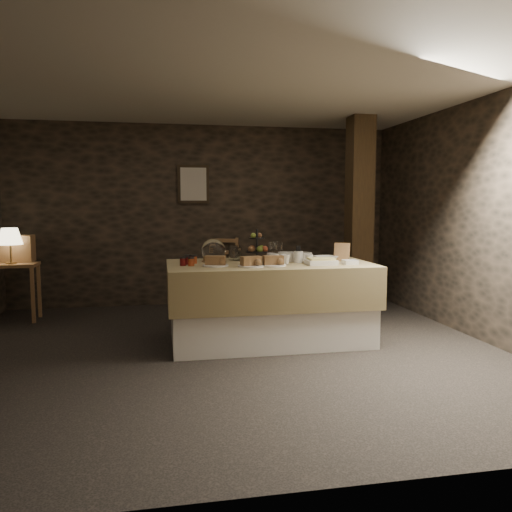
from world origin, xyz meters
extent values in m
cube|color=black|center=(0.00, 0.00, 0.00)|extent=(5.50, 5.00, 0.01)
cube|color=black|center=(0.00, 2.50, 1.30)|extent=(5.50, 0.02, 2.60)
cube|color=black|center=(0.00, -2.50, 1.30)|extent=(5.50, 0.02, 2.60)
cube|color=black|center=(2.75, 0.00, 1.30)|extent=(0.02, 5.00, 2.60)
cube|color=#C0B6A2|center=(0.00, 0.00, 2.60)|extent=(5.50, 5.00, 0.01)
cube|color=white|center=(0.50, 0.29, 0.40)|extent=(2.06, 1.06, 0.80)
cube|color=olive|center=(0.50, 0.29, 0.63)|extent=(2.14, 1.14, 0.43)
cube|color=olive|center=(-2.50, 1.80, 0.71)|extent=(0.68, 0.39, 0.04)
cube|color=olive|center=(-2.19, 1.63, 0.35)|extent=(0.04, 0.04, 0.69)
cube|color=olive|center=(-2.19, 1.96, 0.35)|extent=(0.04, 0.04, 0.69)
cylinder|color=#B18748|center=(-2.45, 1.75, 0.74)|extent=(0.13, 0.13, 0.02)
cylinder|color=#B18748|center=(-2.45, 1.75, 0.85)|extent=(0.02, 0.02, 0.24)
cone|color=#F8E3AE|center=(-2.45, 1.75, 1.07)|extent=(0.30, 0.30, 0.20)
cube|color=olive|center=(-2.45, 1.98, 0.90)|extent=(0.42, 0.26, 0.34)
cube|color=olive|center=(0.22, 2.28, 0.24)|extent=(0.59, 0.58, 0.05)
cube|color=olive|center=(0.22, 2.46, 0.76)|extent=(0.41, 0.20, 0.43)
cube|color=black|center=(1.95, 1.40, 1.30)|extent=(0.30, 0.30, 2.60)
cube|color=#2E2315|center=(-0.15, 2.47, 1.75)|extent=(0.45, 0.03, 0.55)
cube|color=beige|center=(-0.15, 2.45, 1.75)|extent=(0.37, 0.01, 0.47)
cylinder|color=white|center=(0.72, 0.42, 0.90)|extent=(0.19, 0.19, 0.10)
cylinder|color=white|center=(0.93, 0.48, 0.89)|extent=(0.20, 0.20, 0.08)
cylinder|color=white|center=(0.81, 0.27, 0.91)|extent=(0.10, 0.10, 0.12)
imported|color=white|center=(0.55, 0.30, 0.89)|extent=(0.13, 0.13, 0.10)
imported|color=white|center=(0.64, 0.16, 0.90)|extent=(0.13, 0.13, 0.10)
cylinder|color=white|center=(0.54, 0.40, 0.89)|extent=(0.09, 0.09, 0.09)
cylinder|color=white|center=(0.91, 0.19, 0.89)|extent=(0.08, 0.08, 0.09)
imported|color=white|center=(1.13, 0.32, 0.88)|extent=(0.27, 0.27, 0.06)
cylinder|color=olive|center=(-0.07, 0.53, 0.85)|extent=(0.26, 0.26, 0.01)
cylinder|color=brown|center=(-0.07, 0.53, 0.89)|extent=(0.22, 0.22, 0.07)
sphere|color=white|center=(-0.07, 0.53, 0.97)|extent=(0.26, 0.26, 0.26)
cylinder|color=black|center=(0.42, 0.59, 1.02)|extent=(0.02, 0.02, 0.34)
cylinder|color=black|center=(0.42, 0.59, 0.94)|extent=(0.24, 0.24, 0.01)
cylinder|color=black|center=(0.42, 0.59, 1.09)|extent=(0.17, 0.17, 0.01)
sphere|color=olive|center=(0.49, 0.62, 0.97)|extent=(0.07, 0.07, 0.07)
sphere|color=#943D24|center=(0.37, 0.63, 0.97)|extent=(0.07, 0.07, 0.07)
sphere|color=olive|center=(0.44, 0.53, 0.97)|extent=(0.07, 0.07, 0.07)
sphere|color=brown|center=(0.35, 0.56, 0.97)|extent=(0.07, 0.07, 0.07)
sphere|color=#943D24|center=(0.51, 0.55, 0.97)|extent=(0.07, 0.07, 0.07)
cylinder|color=white|center=(-0.09, 0.12, 0.85)|extent=(0.26, 0.26, 0.01)
cube|color=brown|center=(-0.09, 0.12, 0.91)|extent=(0.22, 0.14, 0.09)
cylinder|color=white|center=(0.25, 0.01, 0.85)|extent=(0.26, 0.26, 0.01)
cube|color=brown|center=(0.25, 0.01, 0.91)|extent=(0.22, 0.14, 0.09)
cylinder|color=white|center=(0.48, 0.03, 0.85)|extent=(0.26, 0.26, 0.01)
cube|color=brown|center=(0.48, 0.03, 0.91)|extent=(0.20, 0.10, 0.09)
cylinder|color=#601011|center=(-0.37, 0.32, 0.88)|extent=(0.06, 0.06, 0.07)
cylinder|color=#A43C1B|center=(-0.33, 0.19, 0.88)|extent=(0.06, 0.06, 0.07)
cylinder|color=#601011|center=(-0.41, 0.22, 0.88)|extent=(0.06, 0.06, 0.07)
cylinder|color=#A43C1B|center=(-0.29, 0.39, 0.88)|extent=(0.06, 0.06, 0.07)
cylinder|color=#601011|center=(-0.35, 0.45, 0.88)|extent=(0.06, 0.06, 0.07)
cube|color=white|center=(0.99, 0.05, 0.87)|extent=(0.30, 0.22, 0.05)
cube|color=#E1CC75|center=(0.99, 0.05, 0.91)|extent=(0.26, 0.18, 0.02)
cube|color=white|center=(1.30, 0.02, 0.87)|extent=(0.14, 0.14, 0.04)
cube|color=olive|center=(1.31, 0.31, 0.94)|extent=(0.18, 0.15, 0.22)
cylinder|color=white|center=(0.17, 0.65, 0.93)|extent=(0.10, 0.10, 0.16)
cylinder|color=white|center=(0.20, 0.59, 0.92)|extent=(0.09, 0.09, 0.14)
camera|label=1|loc=(-0.62, -4.83, 1.47)|focal=35.00mm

